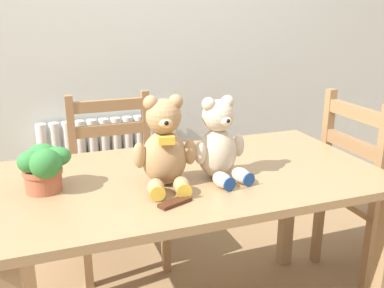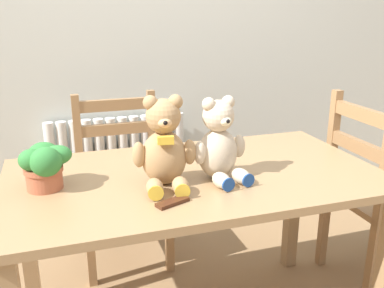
{
  "view_description": "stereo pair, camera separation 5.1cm",
  "coord_description": "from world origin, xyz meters",
  "px_view_note": "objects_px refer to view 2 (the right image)",
  "views": [
    {
      "loc": [
        -0.52,
        -1.02,
        1.32
      ],
      "look_at": [
        -0.03,
        0.32,
        0.86
      ],
      "focal_mm": 40.0,
      "sensor_mm": 36.0,
      "label": 1
    },
    {
      "loc": [
        -0.47,
        -1.03,
        1.32
      ],
      "look_at": [
        -0.03,
        0.32,
        0.86
      ],
      "focal_mm": 40.0,
      "sensor_mm": 36.0,
      "label": 2
    }
  ],
  "objects_px": {
    "wooden_chair_behind": "(121,179)",
    "teddy_bear_right": "(219,144)",
    "chocolate_bar": "(172,202)",
    "wooden_chair_side": "(376,196)",
    "teddy_bear_left": "(164,148)",
    "potted_plant": "(44,164)"
  },
  "relations": [
    {
      "from": "potted_plant",
      "to": "chocolate_bar",
      "type": "height_order",
      "value": "potted_plant"
    },
    {
      "from": "wooden_chair_behind",
      "to": "teddy_bear_right",
      "type": "distance_m",
      "value": 0.9
    },
    {
      "from": "wooden_chair_behind",
      "to": "potted_plant",
      "type": "height_order",
      "value": "wooden_chair_behind"
    },
    {
      "from": "wooden_chair_behind",
      "to": "wooden_chair_side",
      "type": "xyz_separation_m",
      "value": [
        1.13,
        -0.6,
        0.01
      ]
    },
    {
      "from": "wooden_chair_behind",
      "to": "teddy_bear_right",
      "type": "height_order",
      "value": "teddy_bear_right"
    },
    {
      "from": "wooden_chair_behind",
      "to": "chocolate_bar",
      "type": "height_order",
      "value": "wooden_chair_behind"
    },
    {
      "from": "teddy_bear_left",
      "to": "chocolate_bar",
      "type": "height_order",
      "value": "teddy_bear_left"
    },
    {
      "from": "teddy_bear_right",
      "to": "chocolate_bar",
      "type": "xyz_separation_m",
      "value": [
        -0.22,
        -0.16,
        -0.12
      ]
    },
    {
      "from": "wooden_chair_behind",
      "to": "teddy_bear_left",
      "type": "relative_size",
      "value": 2.83
    },
    {
      "from": "teddy_bear_left",
      "to": "potted_plant",
      "type": "relative_size",
      "value": 1.8
    },
    {
      "from": "wooden_chair_behind",
      "to": "teddy_bear_left",
      "type": "distance_m",
      "value": 0.87
    },
    {
      "from": "wooden_chair_side",
      "to": "teddy_bear_left",
      "type": "height_order",
      "value": "teddy_bear_left"
    },
    {
      "from": "wooden_chair_behind",
      "to": "wooden_chair_side",
      "type": "distance_m",
      "value": 1.28
    },
    {
      "from": "wooden_chair_behind",
      "to": "potted_plant",
      "type": "distance_m",
      "value": 0.84
    },
    {
      "from": "wooden_chair_side",
      "to": "teddy_bear_right",
      "type": "bearing_deg",
      "value": -79.25
    },
    {
      "from": "teddy_bear_left",
      "to": "chocolate_bar",
      "type": "bearing_deg",
      "value": 92.36
    },
    {
      "from": "wooden_chair_behind",
      "to": "teddy_bear_right",
      "type": "xyz_separation_m",
      "value": [
        0.25,
        -0.77,
        0.4
      ]
    },
    {
      "from": "teddy_bear_left",
      "to": "teddy_bear_right",
      "type": "relative_size",
      "value": 1.06
    },
    {
      "from": "teddy_bear_right",
      "to": "teddy_bear_left",
      "type": "bearing_deg",
      "value": -9.97
    },
    {
      "from": "teddy_bear_left",
      "to": "potted_plant",
      "type": "distance_m",
      "value": 0.41
    },
    {
      "from": "wooden_chair_side",
      "to": "chocolate_bar",
      "type": "height_order",
      "value": "wooden_chair_side"
    },
    {
      "from": "teddy_bear_right",
      "to": "potted_plant",
      "type": "distance_m",
      "value": 0.61
    }
  ]
}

